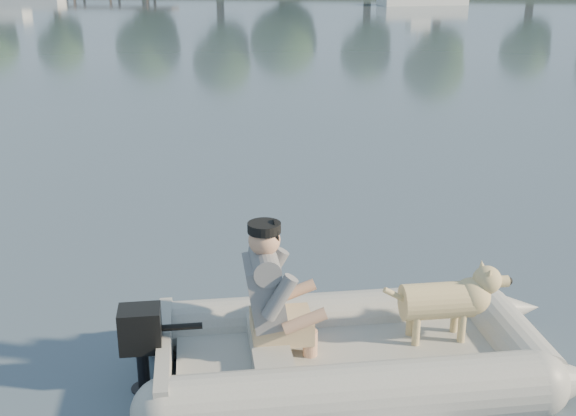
# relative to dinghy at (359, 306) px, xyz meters

# --- Properties ---
(water) EXTENTS (160.00, 160.00, 0.00)m
(water) POSITION_rel_dinghy_xyz_m (-0.84, -0.44, -0.64)
(water) COLOR slate
(water) RESTS_ON ground
(dinghy) EXTENTS (6.02, 5.18, 1.48)m
(dinghy) POSITION_rel_dinghy_xyz_m (0.00, 0.00, 0.00)
(dinghy) COLOR gray
(dinghy) RESTS_ON water
(man) EXTENTS (0.94, 0.86, 1.16)m
(man) POSITION_rel_dinghy_xyz_m (-0.74, -0.16, 0.19)
(man) COLOR slate
(man) RESTS_ON dinghy
(dog) EXTENTS (1.06, 0.63, 0.67)m
(dog) POSITION_rel_dinghy_xyz_m (0.65, 0.25, -0.08)
(dog) COLOR tan
(dog) RESTS_ON dinghy
(outboard_motor) EXTENTS (0.52, 0.43, 0.85)m
(outboard_motor) POSITION_rel_dinghy_xyz_m (-1.71, -0.51, -0.31)
(outboard_motor) COLOR black
(outboard_motor) RESTS_ON dinghy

